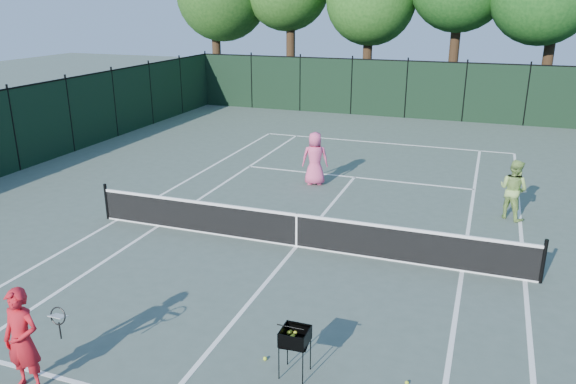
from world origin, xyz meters
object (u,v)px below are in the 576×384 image
(coach, at_px, (22,340))
(loose_ball_near_cart, at_px, (407,383))
(player_pink, at_px, (315,158))
(ball_hopper, at_px, (295,337))
(loose_ball_midcourt, at_px, (265,358))
(player_green, at_px, (513,189))

(coach, height_order, loose_ball_near_cart, coach)
(player_pink, height_order, ball_hopper, player_pink)
(loose_ball_midcourt, bearing_deg, player_pink, 102.36)
(player_pink, relative_size, loose_ball_midcourt, 26.97)
(player_pink, height_order, player_green, player_pink)
(coach, distance_m, player_green, 13.12)
(coach, bearing_deg, ball_hopper, 22.78)
(player_pink, relative_size, player_green, 1.04)
(ball_hopper, height_order, loose_ball_midcourt, ball_hopper)
(player_pink, height_order, loose_ball_midcourt, player_pink)
(coach, xyz_separation_m, player_pink, (1.17, 11.91, 0.02))
(coach, height_order, loose_ball_midcourt, coach)
(player_pink, bearing_deg, ball_hopper, 89.67)
(player_green, height_order, ball_hopper, player_green)
(player_green, relative_size, loose_ball_midcourt, 25.90)
(coach, distance_m, ball_hopper, 4.36)
(ball_hopper, bearing_deg, player_pink, 98.83)
(player_green, bearing_deg, coach, 88.02)
(loose_ball_near_cart, bearing_deg, coach, -159.48)
(ball_hopper, xyz_separation_m, loose_ball_midcourt, (-0.62, 0.19, -0.70))
(coach, bearing_deg, player_pink, 82.75)
(coach, relative_size, ball_hopper, 2.04)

